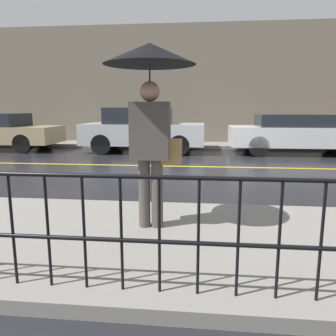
{
  "coord_description": "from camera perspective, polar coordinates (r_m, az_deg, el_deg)",
  "views": [
    {
      "loc": [
        -0.14,
        -8.83,
        1.56
      ],
      "look_at": [
        -0.83,
        -2.22,
        0.35
      ],
      "focal_mm": 35.0,
      "sensor_mm": 36.0,
      "label": 1
    }
  ],
  "objects": [
    {
      "name": "ground_plane",
      "position": [
        8.97,
        6.74,
        0.21
      ],
      "size": [
        80.0,
        80.0,
        0.0
      ],
      "primitive_type": "plane",
      "color": "black"
    },
    {
      "name": "sidewalk_near",
      "position": [
        3.81,
        7.71,
        -12.94
      ],
      "size": [
        28.0,
        2.76,
        0.13
      ],
      "color": "gray",
      "rests_on": "ground_plane"
    },
    {
      "name": "sidewalk_far",
      "position": [
        13.67,
        6.51,
        3.96
      ],
      "size": [
        28.0,
        1.64,
        0.13
      ],
      "color": "gray",
      "rests_on": "ground_plane"
    },
    {
      "name": "lane_marking",
      "position": [
        8.96,
        6.74,
        0.23
      ],
      "size": [
        25.2,
        0.12,
        0.01
      ],
      "color": "gold",
      "rests_on": "ground_plane"
    },
    {
      "name": "building_storefront",
      "position": [
        14.59,
        6.68,
        14.09
      ],
      "size": [
        28.0,
        0.3,
        5.08
      ],
      "color": "#706656",
      "rests_on": "ground_plane"
    },
    {
      "name": "railing_foreground",
      "position": [
        2.52,
        8.81,
        -9.42
      ],
      "size": [
        12.0,
        0.04,
        0.95
      ],
      "color": "black",
      "rests_on": "sidewalk_near"
    },
    {
      "name": "pedestrian",
      "position": [
        3.87,
        -3.11,
        14.16
      ],
      "size": [
        1.06,
        1.06,
        2.16
      ],
      "rotation": [
        0.0,
        0.0,
        3.14
      ],
      "color": "#4C4742",
      "rests_on": "sidewalk_near"
    },
    {
      "name": "car_silver",
      "position": [
        11.93,
        -4.43,
        6.69
      ],
      "size": [
        4.32,
        1.88,
        1.6
      ],
      "color": "#B2B5BA",
      "rests_on": "ground_plane"
    },
    {
      "name": "car_white",
      "position": [
        12.19,
        21.52,
        5.65
      ],
      "size": [
        4.63,
        1.74,
        1.37
      ],
      "color": "silver",
      "rests_on": "ground_plane"
    }
  ]
}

